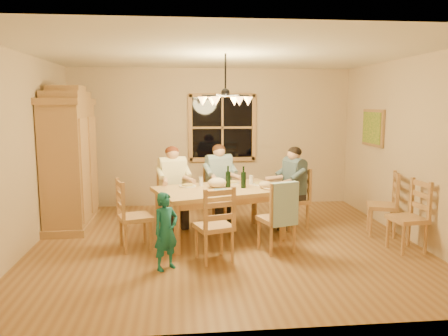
{
  "coord_description": "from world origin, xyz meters",
  "views": [
    {
      "loc": [
        -0.65,
        -6.12,
        2.02
      ],
      "look_at": [
        -0.01,
        0.1,
        1.09
      ],
      "focal_mm": 35.0,
      "sensor_mm": 36.0,
      "label": 1
    }
  ],
  "objects": [
    {
      "name": "adult_plaid_man",
      "position": [
        0.02,
        1.22,
        0.84
      ],
      "size": [
        0.49,
        0.52,
        0.87
      ],
      "rotation": [
        0.0,
        0.0,
        3.46
      ],
      "color": "#32678B",
      "rests_on": "floor"
    },
    {
      "name": "chair_end_right",
      "position": [
        1.18,
        0.68,
        0.3
      ],
      "size": [
        0.54,
        0.55,
        0.99
      ],
      "rotation": [
        0.0,
        0.0,
        1.89
      ],
      "color": "tan",
      "rests_on": "floor"
    },
    {
      "name": "ceiling",
      "position": [
        0.0,
        0.0,
        2.7
      ],
      "size": [
        5.5,
        5.0,
        0.02
      ],
      "primitive_type": "cube",
      "color": "white",
      "rests_on": "wall_back"
    },
    {
      "name": "plate_slate",
      "position": [
        0.61,
        0.5,
        0.77
      ],
      "size": [
        0.26,
        0.26,
        0.02
      ],
      "primitive_type": "cylinder",
      "color": "white",
      "rests_on": "dining_table"
    },
    {
      "name": "child",
      "position": [
        -0.83,
        -0.93,
        0.48
      ],
      "size": [
        0.42,
        0.4,
        0.96
      ],
      "primitive_type": "imported",
      "rotation": [
        0.0,
        0.0,
        0.67
      ],
      "color": "#17696B",
      "rests_on": "floor"
    },
    {
      "name": "cap",
      "position": [
        0.63,
        0.21,
        0.82
      ],
      "size": [
        0.2,
        0.2,
        0.11
      ],
      "primitive_type": "ellipsoid",
      "color": "#CBAD87",
      "rests_on": "dining_table"
    },
    {
      "name": "window",
      "position": [
        0.2,
        2.47,
        1.55
      ],
      "size": [
        1.3,
        0.06,
        1.3
      ],
      "color": "black",
      "rests_on": "wall_back"
    },
    {
      "name": "napkin",
      "position": [
        -0.07,
        0.04,
        0.78
      ],
      "size": [
        0.21,
        0.19,
        0.03
      ],
      "primitive_type": "cube",
      "rotation": [
        0.0,
        0.0,
        0.31
      ],
      "color": "slate",
      "rests_on": "dining_table"
    },
    {
      "name": "painting",
      "position": [
        2.71,
        1.2,
        1.6
      ],
      "size": [
        0.06,
        0.78,
        0.64
      ],
      "color": "#A27746",
      "rests_on": "wall_right"
    },
    {
      "name": "floor",
      "position": [
        0.0,
        0.0,
        0.0
      ],
      "size": [
        5.5,
        5.5,
        0.0
      ],
      "primitive_type": "plane",
      "color": "brown",
      "rests_on": "ground"
    },
    {
      "name": "chair_spare_front",
      "position": [
        2.45,
        -0.59,
        0.3
      ],
      "size": [
        0.47,
        0.48,
        0.99
      ],
      "rotation": [
        0.0,
        0.0,
        1.68
      ],
      "color": "tan",
      "rests_on": "floor"
    },
    {
      "name": "chair_near_right",
      "position": [
        0.66,
        -0.41,
        0.3
      ],
      "size": [
        0.55,
        0.54,
        0.99
      ],
      "rotation": [
        0.0,
        0.0,
        0.31
      ],
      "color": "tan",
      "rests_on": "floor"
    },
    {
      "name": "towel",
      "position": [
        0.72,
        -0.59,
        0.7
      ],
      "size": [
        0.39,
        0.21,
        0.58
      ],
      "primitive_type": "cube",
      "rotation": [
        0.0,
        0.0,
        0.31
      ],
      "color": "#9BC3D2",
      "rests_on": "chair_near_right"
    },
    {
      "name": "chair_far_left",
      "position": [
        -0.76,
        0.97,
        0.3
      ],
      "size": [
        0.55,
        0.54,
        0.99
      ],
      "rotation": [
        0.0,
        0.0,
        3.46
      ],
      "color": "tan",
      "rests_on": "floor"
    },
    {
      "name": "dining_table",
      "position": [
        -0.05,
        0.28,
        0.66
      ],
      "size": [
        2.12,
        1.66,
        0.76
      ],
      "rotation": [
        0.0,
        0.0,
        0.31
      ],
      "color": "tan",
      "rests_on": "floor"
    },
    {
      "name": "plate_woman",
      "position": [
        -0.53,
        0.46,
        0.77
      ],
      "size": [
        0.26,
        0.26,
        0.02
      ],
      "primitive_type": "cylinder",
      "color": "white",
      "rests_on": "dining_table"
    },
    {
      "name": "cloth_bundle",
      "position": [
        -0.09,
        0.34,
        0.84
      ],
      "size": [
        0.28,
        0.22,
        0.15
      ],
      "primitive_type": "ellipsoid",
      "color": "#C9B291",
      "rests_on": "dining_table"
    },
    {
      "name": "adult_slate_man",
      "position": [
        1.18,
        0.68,
        0.84
      ],
      "size": [
        0.52,
        0.49,
        0.87
      ],
      "rotation": [
        0.0,
        0.0,
        1.89
      ],
      "color": "#3E5364",
      "rests_on": "floor"
    },
    {
      "name": "chandelier",
      "position": [
        -0.0,
        0.0,
        2.08
      ],
      "size": [
        0.77,
        0.68,
        0.71
      ],
      "color": "black",
      "rests_on": "ceiling"
    },
    {
      "name": "wine_bottle_a",
      "position": [
        0.08,
        0.34,
        0.93
      ],
      "size": [
        0.08,
        0.08,
        0.33
      ],
      "primitive_type": "cylinder",
      "color": "black",
      "rests_on": "dining_table"
    },
    {
      "name": "wall_right",
      "position": [
        2.75,
        0.0,
        1.35
      ],
      "size": [
        0.02,
        5.0,
        2.7
      ],
      "primitive_type": "cube",
      "color": "beige",
      "rests_on": "floor"
    },
    {
      "name": "plate_plaid",
      "position": [
        0.16,
        0.64,
        0.77
      ],
      "size": [
        0.26,
        0.26,
        0.02
      ],
      "primitive_type": "cylinder",
      "color": "white",
      "rests_on": "dining_table"
    },
    {
      "name": "armoire",
      "position": [
        -2.42,
        1.13,
        1.06
      ],
      "size": [
        0.66,
        1.4,
        2.3
      ],
      "color": "#A27746",
      "rests_on": "floor"
    },
    {
      "name": "chair_end_left",
      "position": [
        -1.28,
        -0.12,
        0.3
      ],
      "size": [
        0.54,
        0.55,
        0.99
      ],
      "rotation": [
        0.0,
        0.0,
        -1.26
      ],
      "color": "tan",
      "rests_on": "floor"
    },
    {
      "name": "wine_glass_b",
      "position": [
        0.47,
        0.56,
        0.83
      ],
      "size": [
        0.06,
        0.06,
        0.14
      ],
      "primitive_type": "cylinder",
      "color": "silver",
      "rests_on": "dining_table"
    },
    {
      "name": "chair_near_left",
      "position": [
        -0.22,
        -0.7,
        0.3
      ],
      "size": [
        0.55,
        0.54,
        0.99
      ],
      "rotation": [
        0.0,
        0.0,
        0.31
      ],
      "color": "tan",
      "rests_on": "floor"
    },
    {
      "name": "chair_spare_back",
      "position": [
        2.45,
        0.17,
        0.3
      ],
      "size": [
        0.54,
        0.55,
        0.99
      ],
      "rotation": [
        0.0,
        0.0,
        1.24
      ],
      "color": "tan",
      "rests_on": "floor"
    },
    {
      "name": "wine_bottle_b",
      "position": [
        0.3,
        0.27,
        0.93
      ],
      "size": [
        0.08,
        0.08,
        0.33
      ],
      "primitive_type": "cylinder",
      "color": "black",
      "rests_on": "dining_table"
    },
    {
      "name": "adult_woman",
      "position": [
        -0.76,
        0.97,
        0.84
      ],
      "size": [
        0.49,
        0.52,
        0.87
      ],
      "rotation": [
        0.0,
        0.0,
        3.46
      ],
      "color": "#F3EFBC",
      "rests_on": "floor"
    },
    {
      "name": "chair_far_right",
      "position": [
        0.02,
        1.22,
        0.3
      ],
      "size": [
        0.55,
        0.54,
        0.99
      ],
      "rotation": [
        0.0,
        0.0,
        3.46
      ],
      "color": "tan",
      "rests_on": "floor"
    },
    {
      "name": "wall_back",
      "position": [
        0.0,
        2.5,
        1.35
      ],
      "size": [
        5.5,
        0.02,
        2.7
      ],
      "primitive_type": "cube",
      "color": "beige",
      "rests_on": "floor"
    },
    {
      "name": "wall_left",
      "position": [
        -2.75,
        0.0,
        1.35
      ],
      "size": [
        0.02,
        5.0,
        2.7
      ],
      "primitive_type": "cube",
      "color": "beige",
      "rests_on": "floor"
    },
    {
      "name": "wine_glass_a",
      "position": [
        -0.33,
        0.51,
        0.83
      ],
      "size": [
        0.06,
        0.06,
        0.14
      ],
      "primitive_type": "cylinder",
      "color": "silver",
      "rests_on": "dining_table"
    }
  ]
}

